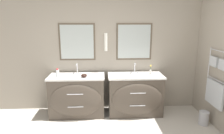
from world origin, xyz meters
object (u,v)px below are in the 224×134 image
flower_vase (150,71)px  amenity_bowl (84,75)px  vanity_left (77,96)px  waste_bin (204,118)px  vanity_right (135,95)px  toiletry_bottle (58,73)px

flower_vase → amenity_bowl: bearing=-174.0°
vanity_left → waste_bin: (2.41, -0.50, -0.29)m
vanity_right → amenity_bowl: 1.13m
vanity_right → toiletry_bottle: bearing=-178.0°
waste_bin → amenity_bowl: bearing=169.4°
toiletry_bottle → amenity_bowl: bearing=-2.9°
flower_vase → waste_bin: bearing=-31.8°
vanity_left → flower_vase: flower_vase is taller
flower_vase → vanity_right: bearing=-168.6°
vanity_right → waste_bin: bearing=-22.4°
vanity_right → flower_vase: (0.31, 0.06, 0.49)m
vanity_left → amenity_bowl: 0.48m
vanity_right → waste_bin: size_ratio=4.32×
vanity_left → flower_vase: 1.58m
vanity_right → flower_vase: bearing=11.4°
toiletry_bottle → waste_bin: toiletry_bottle is taller
amenity_bowl → waste_bin: (2.25, -0.42, -0.73)m
waste_bin → toiletry_bottle: bearing=170.8°
amenity_bowl → flower_vase: flower_vase is taller
vanity_left → toiletry_bottle: size_ratio=6.39×
waste_bin → flower_vase: bearing=148.2°
vanity_right → toiletry_bottle: 1.62m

